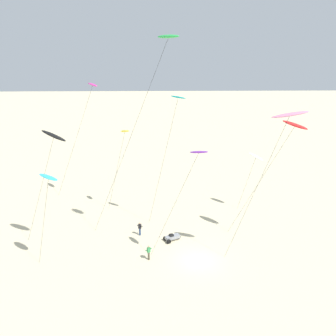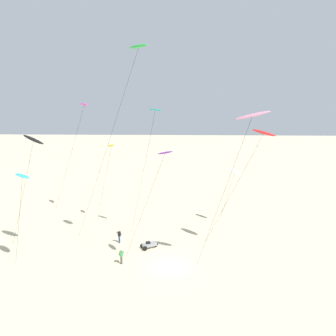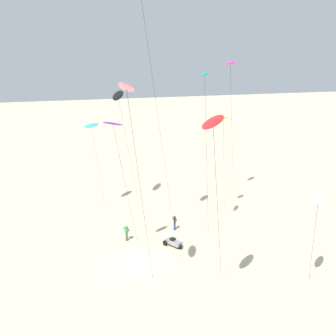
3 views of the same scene
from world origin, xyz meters
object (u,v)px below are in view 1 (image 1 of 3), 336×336
kite_pink (289,116)px  kite_magenta (92,87)px  kite_green (167,39)px  kite_flyer_nearest (140,228)px  kite_red (295,126)px  kite_black (53,136)px  kite_white (256,157)px  kite_teal (177,101)px  kite_yellow (125,132)px  kite_cyan (48,178)px  kite_flyer_middle (149,252)px  beach_buggy (172,237)px  kite_purple (198,154)px

kite_pink → kite_magenta: bearing=140.8°
kite_green → kite_flyer_nearest: kite_green is taller
kite_red → kite_black: (-24.01, -1.15, -0.67)m
kite_green → kite_white: size_ratio=2.77×
kite_red → kite_teal: (-11.71, 4.09, 1.88)m
kite_yellow → kite_cyan: (-6.03, -13.02, -1.10)m
kite_green → kite_pink: kite_green is taller
kite_green → kite_flyer_middle: 21.34m
kite_white → kite_green: bearing=-138.6°
kite_black → beach_buggy: kite_black is taller
kite_teal → kite_cyan: (-12.31, -8.28, -5.72)m
kite_white → kite_flyer_nearest: kite_white is taller
kite_green → kite_white: bearing=41.4°
kite_teal → kite_flyer_nearest: (-4.36, -1.26, -14.79)m
kite_black → kite_flyer_nearest: bearing=26.6°
kite_pink → kite_flyer_middle: size_ratio=9.88×
kite_green → kite_cyan: bearing=-164.7°
kite_yellow → kite_cyan: size_ratio=1.13×
kite_purple → kite_pink: size_ratio=0.78×
kite_cyan → kite_flyer_middle: kite_cyan is taller
kite_white → kite_teal: bearing=-154.4°
kite_purple → kite_flyer_nearest: kite_purple is taller
kite_flyer_nearest → kite_red: bearing=-10.0°
kite_green → kite_flyer_nearest: (-3.16, 3.98, -21.21)m
kite_flyer_middle → kite_red: bearing=9.5°
kite_teal → kite_yellow: 9.12m
kite_magenta → beach_buggy: size_ratio=8.09×
kite_white → kite_cyan: 26.38m
kite_green → beach_buggy: kite_green is taller
kite_yellow → kite_purple: bearing=-59.3°
kite_yellow → beach_buggy: size_ratio=5.54×
kite_purple → kite_yellow: size_ratio=1.10×
kite_pink → kite_yellow: kite_pink is taller
kite_red → beach_buggy: (-12.29, 1.47, -13.38)m
kite_black → kite_green: kite_green is taller
kite_purple → beach_buggy: size_ratio=6.12×
kite_flyer_nearest → kite_flyer_middle: 5.44m
kite_purple → kite_white: bearing=56.5°
kite_black → kite_yellow: kite_black is taller
kite_pink → beach_buggy: size_ratio=7.90×
kite_yellow → kite_flyer_nearest: (1.92, -5.99, -10.17)m
kite_white → kite_pink: bearing=-94.0°
kite_cyan → kite_pink: bearing=-1.7°
kite_magenta → kite_purple: kite_magenta is taller
kite_red → kite_pink: size_ratio=0.87×
kite_pink → kite_yellow: (-15.69, 13.68, -4.73)m
kite_red → kite_pink: (-2.30, -4.85, 1.98)m
kite_purple → kite_flyer_middle: (-4.72, 1.84, -11.33)m
kite_magenta → kite_cyan: bearing=-97.1°
kite_magenta → kite_pink: bearing=-39.2°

